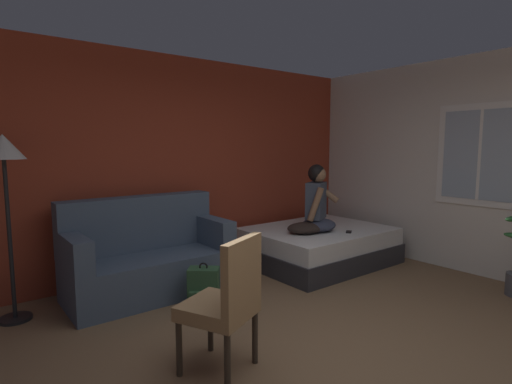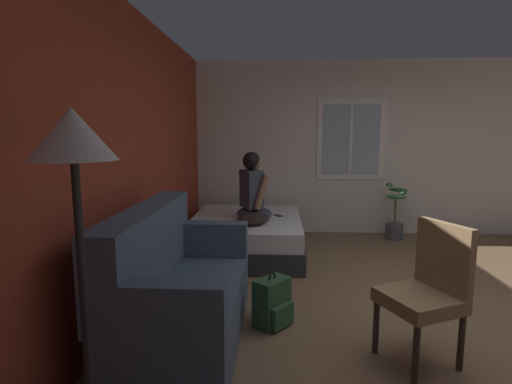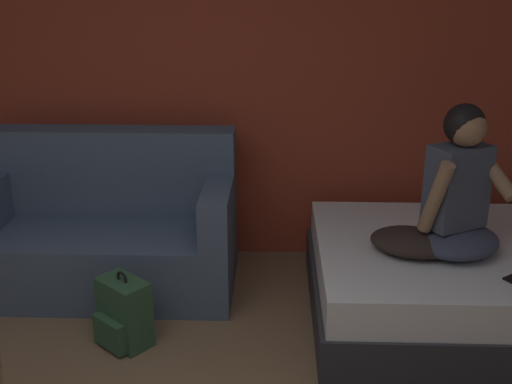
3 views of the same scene
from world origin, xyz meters
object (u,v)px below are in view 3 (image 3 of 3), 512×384
(person_seated, at_px, (459,195))
(couch, at_px, (108,230))
(throw_pillow, at_px, (412,242))
(backpack, at_px, (123,314))
(bed, at_px, (465,281))

(person_seated, bearing_deg, couch, 168.35)
(person_seated, height_order, throw_pillow, person_seated)
(backpack, distance_m, throw_pillow, 1.71)
(backpack, bearing_deg, throw_pillow, 8.91)
(bed, distance_m, person_seated, 0.62)
(throw_pillow, bearing_deg, couch, 166.24)
(bed, relative_size, throw_pillow, 3.91)
(bed, relative_size, person_seated, 2.14)
(couch, height_order, throw_pillow, couch)
(bed, distance_m, backpack, 2.07)
(couch, relative_size, person_seated, 1.94)
(bed, distance_m, throw_pillow, 0.50)
(couch, bearing_deg, backpack, -69.78)
(bed, bearing_deg, backpack, -169.37)
(backpack, xyz_separation_m, throw_pillow, (1.66, 0.26, 0.36))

